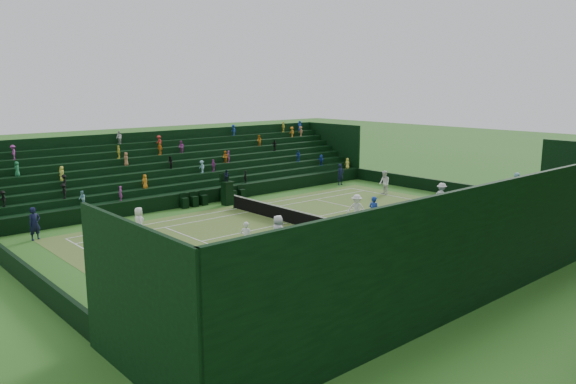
# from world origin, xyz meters

# --- Properties ---
(ground) EXTENTS (160.00, 160.00, 0.00)m
(ground) POSITION_xyz_m (0.00, 0.00, 0.00)
(ground) COLOR #326A21
(ground) RESTS_ON ground
(court_surface) EXTENTS (12.97, 26.77, 0.01)m
(court_surface) POSITION_xyz_m (0.00, 0.00, 0.01)
(court_surface) COLOR #367527
(court_surface) RESTS_ON ground
(perimeter_wall_north) EXTENTS (17.17, 0.20, 1.00)m
(perimeter_wall_north) POSITION_xyz_m (0.00, 15.88, 0.50)
(perimeter_wall_north) COLOR black
(perimeter_wall_north) RESTS_ON ground
(perimeter_wall_south) EXTENTS (17.17, 0.20, 1.00)m
(perimeter_wall_south) POSITION_xyz_m (0.00, -15.88, 0.50)
(perimeter_wall_south) COLOR black
(perimeter_wall_south) RESTS_ON ground
(perimeter_wall_east) EXTENTS (0.20, 31.77, 1.00)m
(perimeter_wall_east) POSITION_xyz_m (8.48, 0.00, 0.50)
(perimeter_wall_east) COLOR black
(perimeter_wall_east) RESTS_ON ground
(perimeter_wall_west) EXTENTS (0.20, 31.77, 1.00)m
(perimeter_wall_west) POSITION_xyz_m (-8.48, 0.00, 0.50)
(perimeter_wall_west) COLOR black
(perimeter_wall_west) RESTS_ON ground
(north_grandstand) EXTENTS (6.60, 32.00, 4.90)m
(north_grandstand) POSITION_xyz_m (12.66, 0.00, 1.55)
(north_grandstand) COLOR black
(north_grandstand) RESTS_ON ground
(south_grandstand) EXTENTS (6.60, 32.00, 4.90)m
(south_grandstand) POSITION_xyz_m (-12.66, 0.00, 1.55)
(south_grandstand) COLOR black
(south_grandstand) RESTS_ON ground
(tennis_net) EXTENTS (11.67, 0.10, 1.06)m
(tennis_net) POSITION_xyz_m (0.00, 0.00, 0.53)
(tennis_net) COLOR black
(tennis_net) RESTS_ON ground
(umpire_chair) EXTENTS (0.82, 0.82, 2.57)m
(umpire_chair) POSITION_xyz_m (-7.01, 0.27, 1.10)
(umpire_chair) COLOR black
(umpire_chair) RESTS_ON ground
(courtside_chairs) EXTENTS (0.49, 5.46, 1.06)m
(courtside_chairs) POSITION_xyz_m (-8.12, -0.12, 0.40)
(courtside_chairs) COLOR black
(courtside_chairs) RESTS_ON ground
(player_near_west) EXTENTS (0.93, 0.69, 1.74)m
(player_near_west) POSITION_xyz_m (-3.10, -8.55, 0.87)
(player_near_west) COLOR white
(player_near_west) RESTS_ON ground
(player_near_east) EXTENTS (0.75, 0.68, 1.72)m
(player_near_east) POSITION_xyz_m (3.51, -5.91, 0.86)
(player_near_east) COLOR white
(player_near_east) RESTS_ON ground
(player_far_west) EXTENTS (1.15, 1.04, 1.92)m
(player_far_west) POSITION_xyz_m (-1.97, 11.81, 0.96)
(player_far_west) COLOR white
(player_far_west) RESTS_ON ground
(player_far_east) EXTENTS (1.37, 1.29, 1.86)m
(player_far_east) POSITION_xyz_m (2.88, 3.19, 0.93)
(player_far_east) COLOR white
(player_far_east) RESTS_ON ground
(line_judge_north) EXTENTS (0.48, 0.70, 1.86)m
(line_judge_north) POSITION_xyz_m (-7.32, 12.44, 0.93)
(line_judge_north) COLOR black
(line_judge_north) RESTS_ON ground
(line_judge_south) EXTENTS (0.58, 0.76, 1.87)m
(line_judge_south) POSITION_xyz_m (-6.44, -13.20, 0.94)
(line_judge_south) COLOR black
(line_judge_south) RESTS_ON ground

